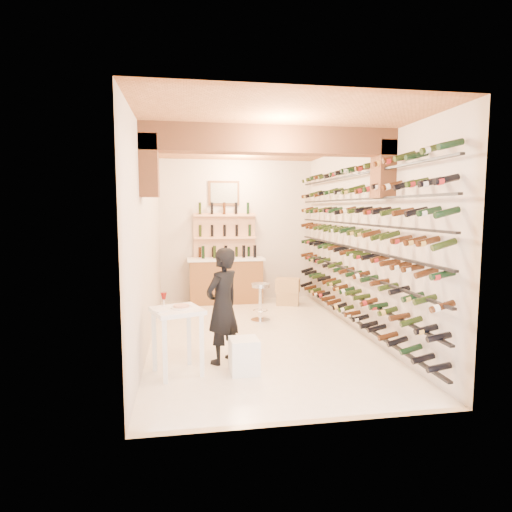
{
  "coord_description": "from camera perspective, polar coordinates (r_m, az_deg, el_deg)",
  "views": [
    {
      "loc": [
        -1.17,
        -6.88,
        2.1
      ],
      "look_at": [
        0.0,
        0.3,
        1.3
      ],
      "focal_mm": 30.3,
      "sensor_mm": 36.0,
      "label": 1
    }
  ],
  "objects": [
    {
      "name": "chrome_barstool",
      "position": [
        8.1,
        0.59,
        -5.75
      ],
      "size": [
        0.37,
        0.37,
        0.71
      ],
      "rotation": [
        0.0,
        0.0,
        0.39
      ],
      "color": "silver",
      "rests_on": "ground"
    },
    {
      "name": "room_shell",
      "position": [
        6.72,
        0.78,
        7.56
      ],
      "size": [
        3.52,
        6.02,
        3.21
      ],
      "color": "beige",
      "rests_on": "ground"
    },
    {
      "name": "back_counter",
      "position": [
        9.69,
        -4.0,
        -3.05
      ],
      "size": [
        1.7,
        0.62,
        1.29
      ],
      "color": "brown",
      "rests_on": "ground"
    },
    {
      "name": "wine_rack",
      "position": [
        7.41,
        12.15,
        1.87
      ],
      "size": [
        0.32,
        5.7,
        2.56
      ],
      "color": "black",
      "rests_on": "ground"
    },
    {
      "name": "person",
      "position": [
        5.9,
        -4.42,
        -6.56
      ],
      "size": [
        0.68,
        0.67,
        1.58
      ],
      "primitive_type": "imported",
      "rotation": [
        0.0,
        0.0,
        3.9
      ],
      "color": "black",
      "rests_on": "ground"
    },
    {
      "name": "white_stool",
      "position": [
        5.67,
        -1.58,
        -13.02
      ],
      "size": [
        0.38,
        0.38,
        0.45
      ],
      "primitive_type": "cube",
      "rotation": [
        0.0,
        0.0,
        0.05
      ],
      "color": "white",
      "rests_on": "ground"
    },
    {
      "name": "crate_lower",
      "position": [
        9.54,
        4.2,
        -5.59
      ],
      "size": [
        0.55,
        0.46,
        0.28
      ],
      "primitive_type": "cube",
      "rotation": [
        0.0,
        0.0,
        -0.31
      ],
      "color": "tan",
      "rests_on": "ground"
    },
    {
      "name": "crate_upper",
      "position": [
        9.49,
        4.21,
        -3.87
      ],
      "size": [
        0.6,
        0.51,
        0.3
      ],
      "primitive_type": "cube",
      "rotation": [
        0.0,
        0.0,
        -0.37
      ],
      "color": "tan",
      "rests_on": "crate_lower"
    },
    {
      "name": "back_shelving",
      "position": [
        9.85,
        -4.15,
        0.82
      ],
      "size": [
        1.4,
        0.31,
        2.73
      ],
      "color": "tan",
      "rests_on": "ground"
    },
    {
      "name": "tasting_table",
      "position": [
        5.61,
        -10.38,
        -8.35
      ],
      "size": [
        0.74,
        0.74,
        1.03
      ],
      "rotation": [
        0.0,
        0.0,
        0.34
      ],
      "color": "white",
      "rests_on": "ground"
    },
    {
      "name": "ground",
      "position": [
        7.29,
        0.39,
        -10.47
      ],
      "size": [
        6.0,
        6.0,
        0.0
      ],
      "primitive_type": "plane",
      "color": "white",
      "rests_on": "ground"
    }
  ]
}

